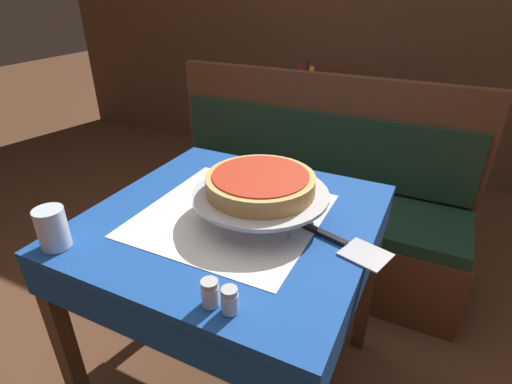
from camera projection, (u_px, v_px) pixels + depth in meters
name	position (u px, v px, depth m)	size (l,w,h in m)	color
ground_plane	(237.00, 379.00, 1.58)	(14.00, 14.00, 0.00)	brown
dining_table_front	(232.00, 240.00, 1.27)	(0.85, 0.85, 0.77)	#194799
dining_table_rear	(314.00, 104.00, 2.79)	(0.66, 0.66, 0.76)	red
booth_bench	(304.00, 213.00, 2.14)	(1.61, 0.49, 1.00)	brown
back_wall_panel	(387.00, 12.00, 2.83)	(6.00, 0.04, 2.40)	brown
pizza_pan_stand	(260.00, 195.00, 1.18)	(0.41, 0.41, 0.08)	#ADADB2
deep_dish_pizza	(261.00, 183.00, 1.16)	(0.32, 0.32, 0.06)	tan
pizza_server	(341.00, 242.00, 1.09)	(0.31, 0.15, 0.01)	#BCBCC1
water_glass_near	(52.00, 228.00, 1.05)	(0.08, 0.08, 0.11)	silver
salt_shaker	(210.00, 293.00, 0.87)	(0.04, 0.04, 0.06)	silver
pepper_shaker	(230.00, 300.00, 0.85)	(0.04, 0.04, 0.06)	silver
condiment_caddy	(307.00, 77.00, 2.79)	(0.13, 0.13, 0.14)	black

